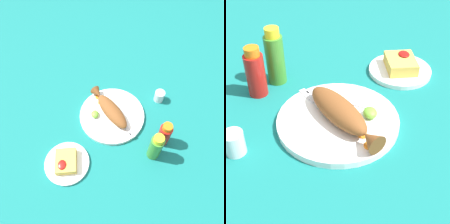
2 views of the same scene
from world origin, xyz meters
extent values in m
plane|color=#146B66|center=(0.00, 0.00, 0.00)|extent=(4.00, 4.00, 0.00)
cylinder|color=white|center=(0.00, 0.00, 0.01)|extent=(0.31, 0.31, 0.02)
ellipsoid|color=brown|center=(0.00, 0.00, 0.05)|extent=(0.22, 0.17, 0.06)
cone|color=brown|center=(-0.11, -0.06, 0.05)|extent=(0.07, 0.07, 0.05)
cube|color=silver|center=(0.02, 0.02, 0.02)|extent=(0.10, 0.07, 0.00)
cube|color=silver|center=(0.10, 0.07, 0.02)|extent=(0.07, 0.05, 0.00)
cube|color=silver|center=(0.06, -0.04, 0.02)|extent=(0.07, 0.10, 0.00)
cube|color=silver|center=(0.10, 0.04, 0.02)|extent=(0.05, 0.07, 0.00)
cylinder|color=orange|center=(-0.11, -0.06, 0.02)|extent=(0.03, 0.03, 0.00)
cylinder|color=orange|center=(-0.07, -0.05, 0.02)|extent=(0.02, 0.02, 0.00)
ellipsoid|color=#6BB233|center=(0.00, -0.08, 0.03)|extent=(0.04, 0.04, 0.02)
cylinder|color=#B21914|center=(0.15, 0.21, 0.06)|extent=(0.05, 0.05, 0.12)
cylinder|color=orange|center=(0.15, 0.21, 0.13)|extent=(0.04, 0.04, 0.02)
cylinder|color=#3D8428|center=(0.21, 0.16, 0.07)|extent=(0.05, 0.05, 0.14)
cylinder|color=yellow|center=(0.21, 0.16, 0.16)|extent=(0.04, 0.04, 0.03)
cylinder|color=silver|center=(-0.08, 0.25, 0.03)|extent=(0.05, 0.05, 0.06)
cylinder|color=white|center=(-0.08, 0.25, 0.01)|extent=(0.04, 0.04, 0.03)
cylinder|color=white|center=(0.22, -0.21, 0.01)|extent=(0.19, 0.19, 0.01)
cube|color=gold|center=(0.22, -0.21, 0.03)|extent=(0.10, 0.09, 0.04)
ellipsoid|color=#AD140F|center=(0.24, -0.23, 0.05)|extent=(0.04, 0.03, 0.01)
camera|label=1|loc=(0.54, -0.05, 0.92)|focal=35.00mm
camera|label=2|loc=(-0.66, 0.06, 0.58)|focal=55.00mm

